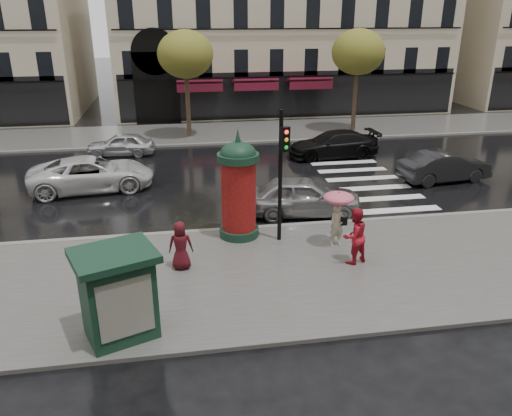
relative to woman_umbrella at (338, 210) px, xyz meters
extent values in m
plane|color=black|center=(-2.34, -1.03, -1.42)|extent=(160.00, 160.00, 0.00)
cube|color=#474744|center=(-2.34, -1.53, -1.36)|extent=(90.00, 7.00, 0.12)
cube|color=#474744|center=(-2.34, 17.97, -1.36)|extent=(90.00, 6.00, 0.12)
cube|color=slate|center=(-2.34, 1.97, -1.35)|extent=(90.00, 0.25, 0.14)
cube|color=slate|center=(-2.34, 14.97, -1.35)|extent=(90.00, 0.25, 0.14)
cube|color=silver|center=(3.66, 8.57, -1.42)|extent=(3.60, 11.75, 0.01)
cylinder|color=#38281C|center=(-4.34, 16.97, 1.18)|extent=(0.28, 0.28, 5.20)
ellipsoid|color=#5A5F1E|center=(-4.34, 16.97, 3.78)|extent=(3.40, 3.40, 2.89)
cylinder|color=#38281C|center=(6.66, 16.97, 1.18)|extent=(0.28, 0.28, 5.20)
ellipsoid|color=#5A5F1E|center=(6.66, 16.97, 3.78)|extent=(3.40, 3.40, 2.89)
imported|color=#B8B298|center=(0.00, 0.00, -0.56)|extent=(0.59, 0.43, 1.48)
cylinder|color=black|center=(0.00, 0.00, -0.07)|extent=(0.02, 0.02, 0.94)
ellipsoid|color=#D0277C|center=(0.00, 0.00, 0.43)|extent=(1.03, 1.03, 0.36)
cone|color=black|center=(0.00, 0.00, 0.64)|extent=(0.04, 0.04, 0.08)
cube|color=black|center=(0.22, -0.06, -0.41)|extent=(0.22, 0.10, 0.28)
imported|color=#AD1525|center=(0.13, -1.31, -0.38)|extent=(1.09, 0.98, 1.85)
imported|color=#440D14|center=(-5.30, -0.81, -0.52)|extent=(0.80, 0.55, 1.57)
cylinder|color=#133021|center=(-3.19, 1.34, -1.15)|extent=(1.41, 1.41, 0.30)
cylinder|color=maroon|center=(-3.19, 1.34, 0.25)|extent=(1.20, 1.20, 2.51)
cylinder|color=#133021|center=(-3.19, 1.34, 1.61)|extent=(1.45, 1.45, 0.25)
ellipsoid|color=#133021|center=(-3.19, 1.34, 1.71)|extent=(1.24, 1.24, 0.87)
cone|color=#133021|center=(-3.19, 1.34, 2.36)|extent=(0.20, 0.20, 0.45)
cylinder|color=black|center=(-1.84, 0.77, 0.99)|extent=(0.14, 0.14, 4.59)
cube|color=black|center=(-1.77, 0.53, 2.37)|extent=(0.33, 0.28, 0.80)
cube|color=#133021|center=(-6.87, -4.03, -0.26)|extent=(1.95, 1.78, 2.09)
cube|color=#133021|center=(-6.87, -4.03, 0.89)|extent=(2.34, 2.17, 0.18)
imported|color=#98989C|center=(-0.38, 3.17, -0.64)|extent=(4.83, 2.45, 1.57)
imported|color=black|center=(7.38, 6.21, -0.70)|extent=(4.59, 2.12, 1.46)
imported|color=silver|center=(-9.10, 7.65, -0.66)|extent=(5.77, 3.21, 1.53)
imported|color=black|center=(3.41, 11.16, -0.70)|extent=(5.07, 2.20, 1.45)
imported|color=silver|center=(-8.31, 13.45, -0.79)|extent=(3.85, 1.77, 1.28)
camera|label=1|loc=(-5.27, -14.90, 6.23)|focal=35.00mm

